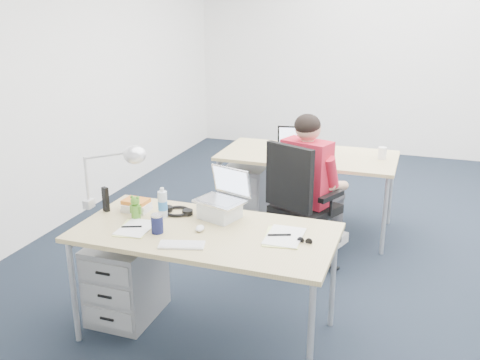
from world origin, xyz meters
name	(u,v)px	position (x,y,z in m)	size (l,w,h in m)	color
floor	(378,262)	(0.00, 0.00, 0.00)	(7.00, 7.00, 0.00)	black
room	(397,52)	(0.00, 0.00, 1.71)	(6.02, 7.02, 2.80)	white
desk_near	(205,237)	(-0.97, -1.39, 0.68)	(1.60, 0.80, 0.73)	tan
desk_far	(308,159)	(-0.74, 0.52, 0.68)	(1.60, 0.80, 0.73)	tan
office_chair	(302,230)	(-0.61, -0.21, 0.30)	(0.87, 0.87, 1.04)	black
seated_person	(314,186)	(-0.56, -0.04, 0.62)	(0.53, 0.74, 1.24)	red
drawer_pedestal_near	(126,279)	(-1.57, -1.37, 0.28)	(0.40, 0.50, 0.55)	gray
drawer_pedestal_far	(247,192)	(-1.34, 0.57, 0.28)	(0.40, 0.50, 0.55)	gray
silver_laptop	(220,195)	(-0.95, -1.17, 0.89)	(0.30, 0.23, 0.32)	silver
wireless_keyboard	(182,245)	(-1.01, -1.63, 0.74)	(0.26, 0.11, 0.01)	white
computer_mouse	(200,228)	(-0.99, -1.40, 0.75)	(0.05, 0.09, 0.03)	white
headphones	(177,210)	(-1.25, -1.19, 0.75)	(0.23, 0.17, 0.04)	black
can_koozie	(157,223)	(-1.23, -1.51, 0.79)	(0.07, 0.07, 0.12)	#151942
water_bottle	(163,202)	(-1.31, -1.27, 0.83)	(0.06, 0.06, 0.20)	silver
bear_figurine	(135,207)	(-1.46, -1.36, 0.81)	(0.08, 0.06, 0.16)	#337920
book_stack	(136,205)	(-1.53, -1.24, 0.77)	(0.18, 0.13, 0.08)	silver
cordless_phone	(106,199)	(-1.72, -1.31, 0.81)	(0.04, 0.03, 0.17)	black
papers_left	(134,228)	(-1.39, -1.51, 0.73)	(0.19, 0.27, 0.01)	#EBF68E
papers_right	(282,237)	(-0.49, -1.33, 0.73)	(0.21, 0.30, 0.01)	#EBF68E
sunglasses	(305,241)	(-0.35, -1.36, 0.74)	(0.09, 0.04, 0.02)	black
desk_lamp	(105,176)	(-1.72, -1.29, 0.98)	(0.43, 0.16, 0.49)	silver
dark_laptop	(296,141)	(-0.84, 0.48, 0.86)	(0.35, 0.34, 0.26)	black
far_cup	(382,153)	(-0.08, 0.59, 0.78)	(0.07, 0.07, 0.11)	white
far_papers	(279,150)	(-1.02, 0.55, 0.73)	(0.23, 0.33, 0.01)	white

